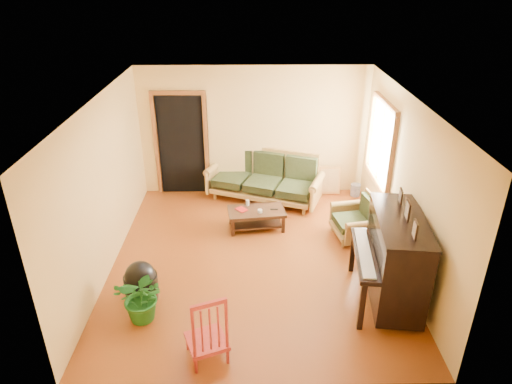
{
  "coord_description": "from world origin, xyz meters",
  "views": [
    {
      "loc": [
        -0.06,
        -6.14,
        4.24
      ],
      "look_at": [
        0.02,
        0.2,
        1.1
      ],
      "focal_mm": 32.0,
      "sensor_mm": 36.0,
      "label": 1
    }
  ],
  "objects_px": {
    "armchair": "(354,218)",
    "ceramic_crock": "(355,190)",
    "coffee_table": "(256,219)",
    "footstool": "(141,286)",
    "red_chair": "(206,325)",
    "sofa": "(264,178)",
    "piano": "(395,261)",
    "potted_plant": "(143,297)"
  },
  "relations": [
    {
      "from": "piano",
      "to": "footstool",
      "type": "distance_m",
      "value": 3.53
    },
    {
      "from": "piano",
      "to": "sofa",
      "type": "bearing_deg",
      "value": 124.97
    },
    {
      "from": "sofa",
      "to": "armchair",
      "type": "bearing_deg",
      "value": -23.3
    },
    {
      "from": "armchair",
      "to": "piano",
      "type": "bearing_deg",
      "value": -93.28
    },
    {
      "from": "piano",
      "to": "footstool",
      "type": "xyz_separation_m",
      "value": [
        -3.5,
        0.05,
        -0.43
      ]
    },
    {
      "from": "footstool",
      "to": "red_chair",
      "type": "relative_size",
      "value": 0.48
    },
    {
      "from": "armchair",
      "to": "red_chair",
      "type": "bearing_deg",
      "value": -140.7
    },
    {
      "from": "footstool",
      "to": "red_chair",
      "type": "xyz_separation_m",
      "value": [
        1.01,
        -1.08,
        0.26
      ]
    },
    {
      "from": "footstool",
      "to": "potted_plant",
      "type": "height_order",
      "value": "potted_plant"
    },
    {
      "from": "piano",
      "to": "red_chair",
      "type": "relative_size",
      "value": 1.53
    },
    {
      "from": "coffee_table",
      "to": "footstool",
      "type": "height_order",
      "value": "footstool"
    },
    {
      "from": "coffee_table",
      "to": "armchair",
      "type": "relative_size",
      "value": 1.28
    },
    {
      "from": "armchair",
      "to": "red_chair",
      "type": "distance_m",
      "value": 3.53
    },
    {
      "from": "piano",
      "to": "armchair",
      "type": "bearing_deg",
      "value": 103.15
    },
    {
      "from": "footstool",
      "to": "ceramic_crock",
      "type": "height_order",
      "value": "footstool"
    },
    {
      "from": "armchair",
      "to": "ceramic_crock",
      "type": "bearing_deg",
      "value": 66.58
    },
    {
      "from": "red_chair",
      "to": "coffee_table",
      "type": "bearing_deg",
      "value": 56.85
    },
    {
      "from": "coffee_table",
      "to": "armchair",
      "type": "bearing_deg",
      "value": -11.62
    },
    {
      "from": "coffee_table",
      "to": "red_chair",
      "type": "bearing_deg",
      "value": -101.81
    },
    {
      "from": "footstool",
      "to": "red_chair",
      "type": "height_order",
      "value": "red_chair"
    },
    {
      "from": "red_chair",
      "to": "piano",
      "type": "bearing_deg",
      "value": 1.04
    },
    {
      "from": "red_chair",
      "to": "potted_plant",
      "type": "bearing_deg",
      "value": 121.8
    },
    {
      "from": "armchair",
      "to": "piano",
      "type": "distance_m",
      "value": 1.68
    },
    {
      "from": "sofa",
      "to": "armchair",
      "type": "relative_size",
      "value": 2.87
    },
    {
      "from": "sofa",
      "to": "ceramic_crock",
      "type": "bearing_deg",
      "value": 25.55
    },
    {
      "from": "coffee_table",
      "to": "piano",
      "type": "xyz_separation_m",
      "value": [
        1.86,
        -1.99,
        0.47
      ]
    },
    {
      "from": "sofa",
      "to": "coffee_table",
      "type": "bearing_deg",
      "value": -77.15
    },
    {
      "from": "sofa",
      "to": "potted_plant",
      "type": "relative_size",
      "value": 3.08
    },
    {
      "from": "red_chair",
      "to": "ceramic_crock",
      "type": "relative_size",
      "value": 3.89
    },
    {
      "from": "armchair",
      "to": "red_chair",
      "type": "height_order",
      "value": "red_chair"
    },
    {
      "from": "piano",
      "to": "red_chair",
      "type": "distance_m",
      "value": 2.7
    },
    {
      "from": "red_chair",
      "to": "sofa",
      "type": "bearing_deg",
      "value": 57.84
    },
    {
      "from": "footstool",
      "to": "potted_plant",
      "type": "relative_size",
      "value": 0.64
    },
    {
      "from": "footstool",
      "to": "red_chair",
      "type": "distance_m",
      "value": 1.5
    },
    {
      "from": "potted_plant",
      "to": "red_chair",
      "type": "bearing_deg",
      "value": -36.86
    },
    {
      "from": "sofa",
      "to": "piano",
      "type": "relative_size",
      "value": 1.51
    },
    {
      "from": "coffee_table",
      "to": "ceramic_crock",
      "type": "relative_size",
      "value": 4.02
    },
    {
      "from": "coffee_table",
      "to": "potted_plant",
      "type": "bearing_deg",
      "value": -122.79
    },
    {
      "from": "coffee_table",
      "to": "footstool",
      "type": "distance_m",
      "value": 2.54
    },
    {
      "from": "coffee_table",
      "to": "ceramic_crock",
      "type": "xyz_separation_m",
      "value": [
        2.05,
        1.28,
        -0.06
      ]
    },
    {
      "from": "potted_plant",
      "to": "ceramic_crock",
      "type": "bearing_deg",
      "value": 45.51
    },
    {
      "from": "ceramic_crock",
      "to": "footstool",
      "type": "bearing_deg",
      "value": -138.92
    }
  ]
}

